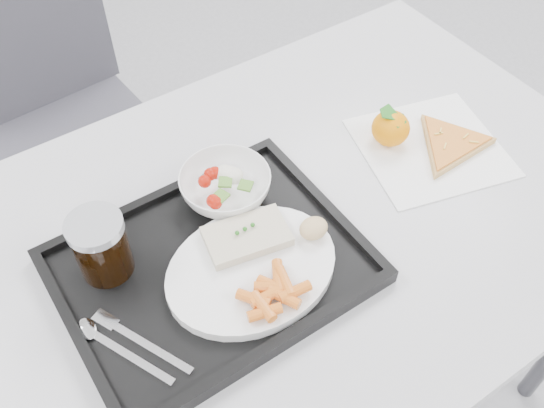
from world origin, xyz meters
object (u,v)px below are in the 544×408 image
Objects in this scene: pizza_slice at (451,143)px; tray at (211,268)px; salad_bowl at (225,186)px; dinner_plate at (251,269)px; cola_glass at (101,245)px; tangerine at (391,128)px; table at (289,241)px; chair at (56,103)px.

tray is at bearing 178.95° from pizza_slice.
salad_bowl is 0.59× the size of pizza_slice.
dinner_plate is 1.78× the size of salad_bowl.
pizza_slice is at bearing -8.45° from cola_glass.
salad_bowl is at bearing 172.15° from tangerine.
tray is (-0.16, -0.02, 0.08)m from table.
cola_glass is at bearing -99.73° from chair.
tangerine is (0.43, -0.72, 0.25)m from chair.
chair is at bearing 80.27° from cola_glass.
salad_bowl is 0.43m from pizza_slice.
salad_bowl is at bearing 163.80° from pizza_slice.
pizza_slice is at bearing -41.02° from tangerine.
tangerine is (0.42, 0.06, 0.03)m from tray.
tray is 0.07m from dinner_plate.
salad_bowl is 1.72× the size of tangerine.
cola_glass reaches higher than tray.
pizza_slice reaches higher than table.
tangerine reaches higher than tray.
chair is at bearing 90.79° from tray.
cola_glass reaches higher than salad_bowl.
table is at bearing 174.97° from pizza_slice.
pizza_slice is (0.34, -0.03, 0.08)m from table.
pizza_slice is (0.09, -0.07, -0.02)m from tangerine.
table is 2.67× the size of tray.
chair is 6.11× the size of salad_bowl.
tangerine is (0.37, 0.11, 0.01)m from dinner_plate.
cola_glass is 0.64m from pizza_slice.
dinner_plate is 3.05× the size of tangerine.
cola_glass is (-0.22, -0.02, 0.03)m from salad_bowl.
tangerine is (0.55, -0.02, -0.04)m from cola_glass.
tangerine is at bearing -2.09° from cola_glass.
dinner_plate is at bearing -107.37° from salad_bowl.
table is 0.18m from tray.
table is at bearing -77.21° from chair.
chair reaches higher than cola_glass.
table is 0.16m from dinner_plate.
chair is 0.77m from cola_glass.
salad_bowl is at bearing 128.19° from table.
chair is 0.88m from tangerine.
tangerine is at bearing 8.85° from tray.
pizza_slice is (0.41, -0.12, -0.03)m from salad_bowl.
tangerine is at bearing -7.85° from salad_bowl.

